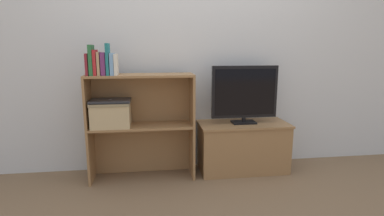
{
  "coord_description": "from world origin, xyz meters",
  "views": [
    {
      "loc": [
        -0.36,
        -2.44,
        1.15
      ],
      "look_at": [
        0.0,
        0.15,
        0.63
      ],
      "focal_mm": 28.0,
      "sensor_mm": 36.0,
      "label": 1
    }
  ],
  "objects_px": {
    "tv": "(245,93)",
    "laptop": "(110,101)",
    "book_forest": "(92,60)",
    "book_skyblue": "(112,64)",
    "book_teal": "(108,59)",
    "book_maroon": "(88,64)",
    "book_tan": "(99,64)",
    "book_ivory": "(116,64)",
    "book_crimson": "(96,63)",
    "storage_basket_left": "(111,113)",
    "book_plum": "(104,64)",
    "tv_stand": "(243,147)"
  },
  "relations": [
    {
      "from": "tv",
      "to": "laptop",
      "type": "height_order",
      "value": "tv"
    },
    {
      "from": "book_forest",
      "to": "book_skyblue",
      "type": "bearing_deg",
      "value": 0.0
    },
    {
      "from": "book_teal",
      "to": "book_maroon",
      "type": "bearing_deg",
      "value": 180.0
    },
    {
      "from": "tv",
      "to": "book_forest",
      "type": "xyz_separation_m",
      "value": [
        -1.32,
        -0.09,
        0.31
      ]
    },
    {
      "from": "book_maroon",
      "to": "laptop",
      "type": "distance_m",
      "value": 0.35
    },
    {
      "from": "book_tan",
      "to": "book_skyblue",
      "type": "bearing_deg",
      "value": 0.0
    },
    {
      "from": "book_maroon",
      "to": "book_ivory",
      "type": "relative_size",
      "value": 1.02
    },
    {
      "from": "book_crimson",
      "to": "storage_basket_left",
      "type": "distance_m",
      "value": 0.44
    },
    {
      "from": "book_ivory",
      "to": "laptop",
      "type": "bearing_deg",
      "value": 153.55
    },
    {
      "from": "book_crimson",
      "to": "book_tan",
      "type": "distance_m",
      "value": 0.03
    },
    {
      "from": "storage_basket_left",
      "to": "book_maroon",
      "type": "bearing_deg",
      "value": -168.64
    },
    {
      "from": "book_teal",
      "to": "laptop",
      "type": "height_order",
      "value": "book_teal"
    },
    {
      "from": "tv",
      "to": "laptop",
      "type": "bearing_deg",
      "value": -177.35
    },
    {
      "from": "book_teal",
      "to": "book_ivory",
      "type": "height_order",
      "value": "book_teal"
    },
    {
      "from": "book_ivory",
      "to": "laptop",
      "type": "relative_size",
      "value": 0.51
    },
    {
      "from": "book_tan",
      "to": "storage_basket_left",
      "type": "bearing_deg",
      "value": 24.94
    },
    {
      "from": "book_plum",
      "to": "book_crimson",
      "type": "bearing_deg",
      "value": 180.0
    },
    {
      "from": "tv",
      "to": "book_crimson",
      "type": "bearing_deg",
      "value": -176.13
    },
    {
      "from": "tv_stand",
      "to": "book_ivory",
      "type": "distance_m",
      "value": 1.38
    },
    {
      "from": "book_maroon",
      "to": "book_crimson",
      "type": "xyz_separation_m",
      "value": [
        0.06,
        0.0,
        0.01
      ]
    },
    {
      "from": "book_teal",
      "to": "laptop",
      "type": "xyz_separation_m",
      "value": [
        -0.0,
        0.03,
        -0.35
      ]
    },
    {
      "from": "book_crimson",
      "to": "book_teal",
      "type": "relative_size",
      "value": 0.8
    },
    {
      "from": "book_tan",
      "to": "book_teal",
      "type": "bearing_deg",
      "value": 0.0
    },
    {
      "from": "book_maroon",
      "to": "storage_basket_left",
      "type": "height_order",
      "value": "book_maroon"
    },
    {
      "from": "tv_stand",
      "to": "book_skyblue",
      "type": "height_order",
      "value": "book_skyblue"
    },
    {
      "from": "storage_basket_left",
      "to": "laptop",
      "type": "bearing_deg",
      "value": -14.04
    },
    {
      "from": "tv_stand",
      "to": "storage_basket_left",
      "type": "relative_size",
      "value": 2.54
    },
    {
      "from": "book_plum",
      "to": "storage_basket_left",
      "type": "height_order",
      "value": "book_plum"
    },
    {
      "from": "book_crimson",
      "to": "book_maroon",
      "type": "bearing_deg",
      "value": 180.0
    },
    {
      "from": "laptop",
      "to": "book_plum",
      "type": "bearing_deg",
      "value": -136.49
    },
    {
      "from": "book_forest",
      "to": "book_tan",
      "type": "height_order",
      "value": "book_forest"
    },
    {
      "from": "book_tan",
      "to": "book_ivory",
      "type": "distance_m",
      "value": 0.13
    },
    {
      "from": "book_teal",
      "to": "book_ivory",
      "type": "bearing_deg",
      "value": 0.0
    },
    {
      "from": "book_tan",
      "to": "book_maroon",
      "type": "bearing_deg",
      "value": 180.0
    },
    {
      "from": "tv",
      "to": "laptop",
      "type": "distance_m",
      "value": 1.2
    },
    {
      "from": "tv_stand",
      "to": "laptop",
      "type": "bearing_deg",
      "value": -177.27
    },
    {
      "from": "tv",
      "to": "book_tan",
      "type": "height_order",
      "value": "book_tan"
    },
    {
      "from": "book_teal",
      "to": "laptop",
      "type": "bearing_deg",
      "value": 93.71
    },
    {
      "from": "book_maroon",
      "to": "book_tan",
      "type": "relative_size",
      "value": 0.94
    },
    {
      "from": "tv",
      "to": "book_plum",
      "type": "bearing_deg",
      "value": -175.93
    },
    {
      "from": "book_crimson",
      "to": "laptop",
      "type": "relative_size",
      "value": 0.61
    },
    {
      "from": "tv_stand",
      "to": "book_tan",
      "type": "distance_m",
      "value": 1.5
    },
    {
      "from": "book_tan",
      "to": "book_plum",
      "type": "xyz_separation_m",
      "value": [
        0.04,
        0.0,
        -0.0
      ]
    },
    {
      "from": "book_teal",
      "to": "tv_stand",
      "type": "bearing_deg",
      "value": 4.27
    },
    {
      "from": "book_plum",
      "to": "book_ivory",
      "type": "relative_size",
      "value": 1.06
    },
    {
      "from": "book_teal",
      "to": "book_skyblue",
      "type": "height_order",
      "value": "book_teal"
    },
    {
      "from": "book_forest",
      "to": "book_skyblue",
      "type": "distance_m",
      "value": 0.17
    },
    {
      "from": "book_skyblue",
      "to": "storage_basket_left",
      "type": "bearing_deg",
      "value": 137.35
    },
    {
      "from": "book_ivory",
      "to": "book_teal",
      "type": "bearing_deg",
      "value": 180.0
    },
    {
      "from": "book_ivory",
      "to": "storage_basket_left",
      "type": "xyz_separation_m",
      "value": [
        -0.06,
        0.03,
        -0.41
      ]
    }
  ]
}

